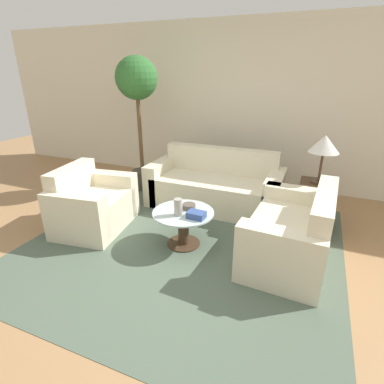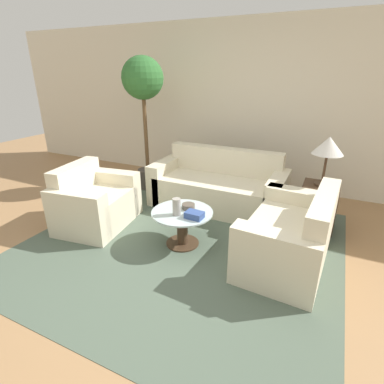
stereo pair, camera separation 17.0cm
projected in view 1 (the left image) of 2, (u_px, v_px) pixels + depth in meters
The scene contains 13 objects.
ground_plane at pixel (172, 277), 2.88m from camera, with size 14.00×14.00×0.00m, color #9E754C.
wall_back at pixel (248, 106), 4.85m from camera, with size 10.00×0.06×2.60m.
rug at pixel (184, 244), 3.43m from camera, with size 3.37×3.19×0.01m.
sofa_main at pixel (216, 187), 4.33m from camera, with size 1.87×0.80×0.81m.
armchair at pixel (91, 206), 3.73m from camera, with size 0.86×1.07×0.78m.
loveseat at pixel (295, 235), 3.06m from camera, with size 0.84×1.33×0.79m.
coffee_table at pixel (183, 223), 3.33m from camera, with size 0.68×0.68×0.41m.
side_table at pixel (314, 204), 3.77m from camera, with size 0.41×0.41×0.57m.
table_lamp at pixel (324, 145), 3.49m from camera, with size 0.35×0.35×0.59m.
potted_plant at pixel (137, 93), 4.48m from camera, with size 0.63×0.63×2.05m.
vase at pixel (178, 207), 3.16m from camera, with size 0.09×0.09×0.19m.
bowl at pixel (189, 206), 3.34m from camera, with size 0.15×0.15×0.05m.
book_stack at pixel (196, 215), 3.12m from camera, with size 0.19×0.14×0.07m.
Camera 1 is at (1.08, -2.11, 1.85)m, focal length 28.00 mm.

